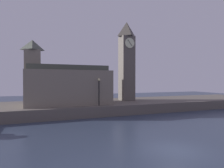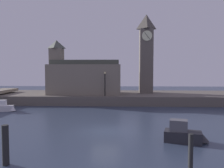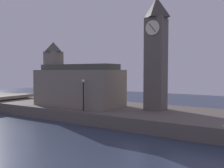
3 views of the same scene
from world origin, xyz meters
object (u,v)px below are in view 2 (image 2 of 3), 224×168
Objects in this scene: parliament_hall at (83,77)px; streetlamp at (105,81)px; clock_tower at (146,53)px; mooring_post_right at (191,157)px; mooring_post_left at (5,145)px; boat_ferry_white at (4,107)px; boat_barge_dark at (185,134)px.

streetlamp is at bearing -40.99° from parliament_hall.
clock_tower is at bearing 39.26° from streetlamp.
clock_tower is 31.05m from mooring_post_right.
streetlamp reaches higher than mooring_post_left.
clock_tower is 25.11m from boat_ferry_white.
clock_tower is 1.15× the size of parliament_hall.
boat_barge_dark is at bearing -89.14° from clock_tower.
boat_ferry_white is (-9.24, -9.46, -3.93)m from parliament_hall.
clock_tower is at bearing 10.84° from parliament_hall.
parliament_hall is 13.79m from boat_ferry_white.
clock_tower reaches higher than streetlamp.
boat_barge_dark is at bearing 21.54° from mooring_post_left.
mooring_post_left is (-11.38, -28.66, -7.70)m from clock_tower.
clock_tower is at bearing 90.86° from boat_barge_dark.
streetlamp is at bearing 23.26° from boat_ferry_white.
boat_barge_dark is (0.36, -24.03, -8.27)m from clock_tower.
parliament_hall is 3.19× the size of streetlamp.
boat_ferry_white is (-19.51, 18.41, -0.61)m from mooring_post_right.
parliament_hall is at bearing 45.70° from boat_ferry_white.
mooring_post_right is at bearing -92.14° from clock_tower.
clock_tower is 6.05× the size of mooring_post_right.
mooring_post_left is at bearing -158.46° from boat_barge_dark.
boat_ferry_white is at bearing -150.56° from clock_tower.
mooring_post_right is 26.83m from boat_ferry_white.
mooring_post_left reaches higher than boat_barge_dark.
mooring_post_left is 10.35m from mooring_post_right.
parliament_hall is 29.89m from mooring_post_right.
clock_tower is 31.78m from mooring_post_left.
boat_barge_dark is (7.52, -18.17, -3.32)m from streetlamp.
parliament_hall reaches higher than streetlamp.
mooring_post_left is 0.65× the size of boat_barge_dark.
boat_ferry_white is 0.88× the size of boat_barge_dark.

